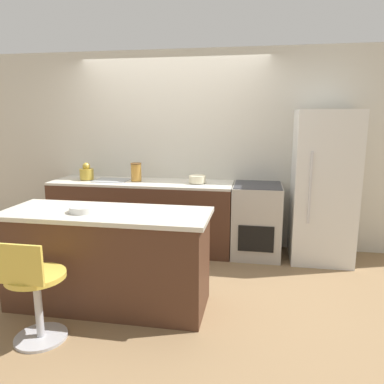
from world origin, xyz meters
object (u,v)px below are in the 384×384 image
Objects in this scene: oven_range at (257,220)px; kettle at (87,173)px; refrigerator at (323,187)px; stool_chair at (35,293)px; mixing_bowl at (197,179)px.

oven_range is 4.04× the size of kettle.
kettle is at bearing -179.82° from oven_range.
refrigerator reaches higher than kettle.
stool_chair is at bearing -126.90° from oven_range.
mixing_bowl is (-0.76, -0.01, 0.50)m from oven_range.
mixing_bowl is (1.50, 0.00, -0.04)m from kettle.
oven_range is 4.31× the size of mixing_bowl.
kettle is (-2.26, -0.01, 0.55)m from oven_range.
kettle is at bearing -180.00° from mixing_bowl.
refrigerator is 8.06× the size of kettle.
kettle is at bearing 105.08° from stool_chair.
refrigerator is at bearing 0.02° from kettle.
kettle is 1.07× the size of mixing_bowl.
refrigerator is at bearing -0.46° from oven_range.
refrigerator reaches higher than stool_chair.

